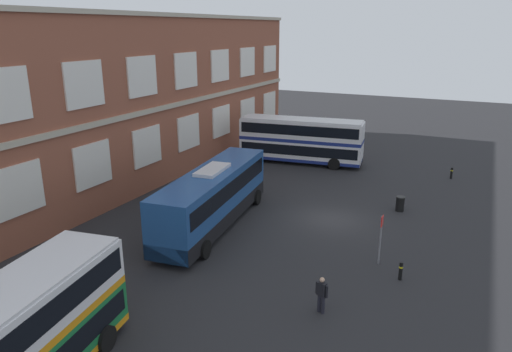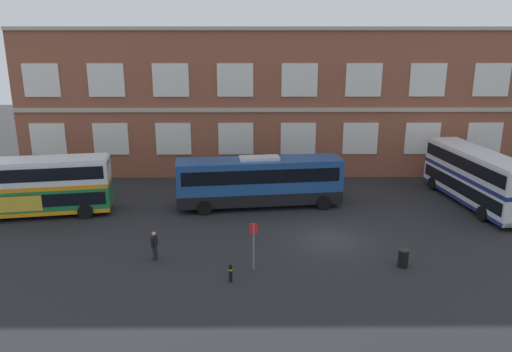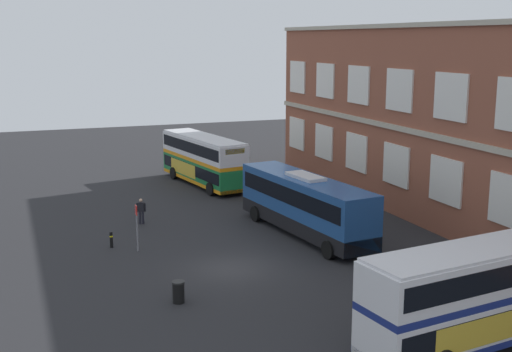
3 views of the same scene
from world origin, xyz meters
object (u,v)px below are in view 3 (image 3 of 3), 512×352
double_decker_middle (485,292)px  double_decker_near (203,159)px  touring_coach (305,205)px  safety_bollard_west (111,239)px  station_litter_bin (178,292)px  waiting_passenger (141,210)px  bus_stand_flag (137,223)px

double_decker_middle → double_decker_near: bearing=-176.2°
double_decker_near → touring_coach: (16.08, 1.78, -0.24)m
double_decker_near → safety_bollard_west: double_decker_near is taller
double_decker_near → station_litter_bin: size_ratio=10.95×
double_decker_near → waiting_passenger: 12.43m
touring_coach → safety_bollard_west: size_ratio=12.87×
safety_bollard_west → touring_coach: bearing=81.9°
waiting_passenger → safety_bollard_west: (4.38, -2.62, -0.44)m
touring_coach → safety_bollard_west: bearing=-98.1°
bus_stand_flag → waiting_passenger: bearing=166.7°
waiting_passenger → station_litter_bin: waiting_passenger is taller
waiting_passenger → bus_stand_flag: bus_stand_flag is taller
double_decker_near → station_litter_bin: 25.25m
bus_stand_flag → safety_bollard_west: size_ratio=2.84×
double_decker_near → waiting_passenger: bearing=-35.6°
waiting_passenger → station_litter_bin: (13.77, -0.99, -0.41)m
waiting_passenger → bus_stand_flag: (5.57, -1.31, 0.70)m
double_decker_middle → safety_bollard_west: size_ratio=11.83×
double_decker_middle → safety_bollard_west: (-17.72, -11.95, -1.66)m
double_decker_middle → touring_coach: (-16.07, -0.34, -0.24)m
waiting_passenger → station_litter_bin: bearing=-4.1°
waiting_passenger → safety_bollard_west: waiting_passenger is taller
station_litter_bin → double_decker_middle: bearing=51.1°
station_litter_bin → double_decker_near: bearing=161.0°
waiting_passenger → double_decker_middle: bearing=22.9°
double_decker_middle → safety_bollard_west: bearing=-146.0°
bus_stand_flag → safety_bollard_west: bus_stand_flag is taller
bus_stand_flag → double_decker_near: bearing=151.4°
double_decker_middle → bus_stand_flag: bearing=-147.2°
safety_bollard_west → bus_stand_flag: bearing=47.7°
double_decker_near → bus_stand_flag: 17.81m
safety_bollard_west → station_litter_bin: bearing=9.8°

